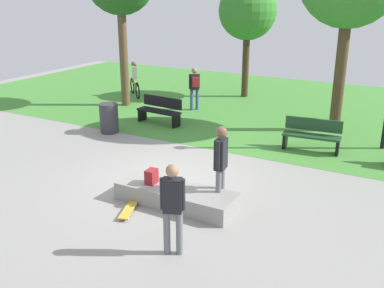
% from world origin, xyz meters
% --- Properties ---
extents(ground_plane, '(28.00, 28.00, 0.00)m').
position_xyz_m(ground_plane, '(0.00, 0.00, 0.00)').
color(ground_plane, gray).
extents(grass_lawn, '(26.60, 11.62, 0.01)m').
position_xyz_m(grass_lawn, '(0.00, 8.19, 0.00)').
color(grass_lawn, '#478C38').
rests_on(grass_lawn, ground_plane).
extents(concrete_ledge, '(2.64, 0.87, 0.39)m').
position_xyz_m(concrete_ledge, '(0.81, -1.07, 0.19)').
color(concrete_ledge, gray).
rests_on(concrete_ledge, ground_plane).
extents(backpack_on_ledge, '(0.22, 0.29, 0.32)m').
position_xyz_m(backpack_on_ledge, '(0.23, -1.13, 0.55)').
color(backpack_on_ledge, maroon).
rests_on(backpack_on_ledge, concrete_ledge).
extents(skater_performing_trick, '(0.40, 0.31, 1.67)m').
position_xyz_m(skater_performing_trick, '(1.73, -2.71, 0.98)').
color(skater_performing_trick, slate).
rests_on(skater_performing_trick, ground_plane).
extents(skater_watching, '(0.23, 0.43, 1.78)m').
position_xyz_m(skater_watching, '(1.67, -0.71, 1.05)').
color(skater_watching, slate).
rests_on(skater_watching, ground_plane).
extents(skateboard_by_ledge, '(0.45, 0.82, 0.08)m').
position_xyz_m(skateboard_by_ledge, '(0.14, -1.88, 0.06)').
color(skateboard_by_ledge, gold).
rests_on(skateboard_by_ledge, ground_plane).
extents(park_bench_far_right, '(1.63, 0.61, 0.91)m').
position_xyz_m(park_bench_far_right, '(-2.80, 3.92, 0.48)').
color(park_bench_far_right, black).
rests_on(park_bench_far_right, ground_plane).
extents(park_bench_near_lamppost, '(1.64, 0.62, 0.91)m').
position_xyz_m(park_bench_near_lamppost, '(2.46, 3.72, 0.48)').
color(park_bench_near_lamppost, '#1E4223').
rests_on(park_bench_near_lamppost, ground_plane).
extents(tree_broad_elm, '(2.38, 2.38, 4.76)m').
position_xyz_m(tree_broad_elm, '(-1.83, 9.13, 3.53)').
color(tree_broad_elm, '#42301E').
rests_on(tree_broad_elm, grass_lawn).
extents(trash_bin, '(0.60, 0.60, 0.95)m').
position_xyz_m(trash_bin, '(-3.69, 2.28, 0.47)').
color(trash_bin, '#333338').
rests_on(trash_bin, ground_plane).
extents(pedestrian_with_backpack, '(0.45, 0.45, 1.62)m').
position_xyz_m(pedestrian_with_backpack, '(-2.62, 6.07, 0.97)').
color(pedestrian_with_backpack, '#3F5184').
rests_on(pedestrian_with_backpack, ground_plane).
extents(cyclist_on_bicycle, '(1.38, 1.28, 1.52)m').
position_xyz_m(cyclist_on_bicycle, '(-6.06, 6.96, 0.63)').
color(cyclist_on_bicycle, black).
rests_on(cyclist_on_bicycle, ground_plane).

